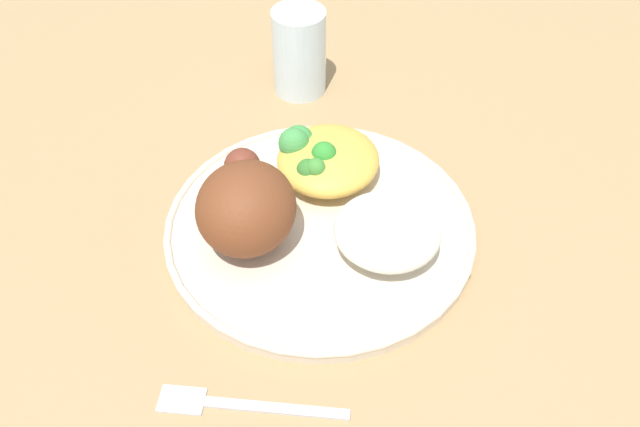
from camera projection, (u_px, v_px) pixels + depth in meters
The scene contains 7 objects.
ground_plane at pixel (320, 232), 0.62m from camera, with size 2.00×2.00×0.00m, color #A28054.
plate at pixel (320, 226), 0.61m from camera, with size 0.28×0.28×0.01m.
roasted_chicken at pixel (246, 206), 0.57m from camera, with size 0.10×0.08×0.08m.
rice_pile at pixel (387, 231), 0.57m from camera, with size 0.09×0.09×0.04m, color white.
mac_cheese_with_broccoli at pixel (323, 158), 0.64m from camera, with size 0.10×0.10×0.04m.
fork at pixel (241, 404), 0.50m from camera, with size 0.03×0.14×0.01m.
water_glass at pixel (299, 52), 0.74m from camera, with size 0.06×0.06×0.10m, color silver.
Camera 1 is at (-0.41, -0.09, 0.46)m, focal length 38.00 mm.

